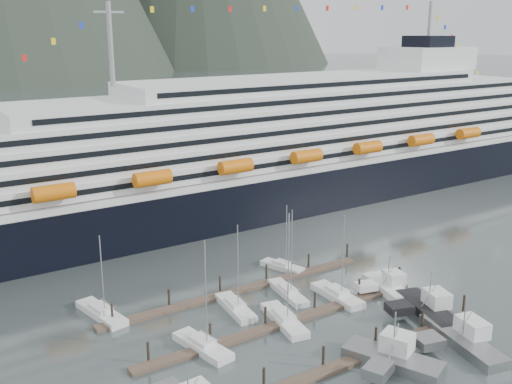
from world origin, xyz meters
TOP-DOWN VIEW (x-y plane):
  - ground at (0.00, 0.00)m, footprint 1600.00×1600.00m
  - cruise_ship at (30.03, 54.94)m, footprint 210.00×30.40m
  - dock_near at (-4.93, -9.95)m, footprint 48.18×2.28m
  - dock_mid at (-4.93, 3.05)m, footprint 48.18×2.28m
  - dock_far at (-4.93, 16.05)m, footprint 48.18×2.28m
  - sailboat_a at (-18.64, 3.28)m, footprint 4.50×10.29m
  - sailboat_b at (-5.22, 3.31)m, footprint 4.86×11.36m
  - sailboat_c at (-9.05, 10.60)m, footprint 3.96×10.24m
  - sailboat_d at (0.80, 10.66)m, footprint 4.05×10.57m
  - sailboat_e at (-26.66, 19.99)m, footprint 4.66×11.16m
  - sailboat_f at (6.36, 19.99)m, footprint 4.89×8.57m
  - sailboat_h at (6.64, 5.45)m, footprint 3.24×10.33m
  - trawler_b at (-0.42, -13.36)m, footprint 11.08×13.18m
  - trawler_c at (11.12, -14.80)m, footprint 10.94×14.97m
  - trawler_d at (14.23, -6.20)m, footprint 10.54×13.39m
  - trawler_e at (15.06, 2.95)m, footprint 8.69×11.10m

SIDE VIEW (x-z plane):
  - ground at x=0.00m, z-range 0.00..0.00m
  - dock_near at x=-4.93m, z-range -1.29..1.91m
  - dock_mid at x=-4.93m, z-range -1.29..1.91m
  - dock_far at x=-4.93m, z-range -1.29..1.91m
  - sailboat_f at x=6.36m, z-range -5.77..6.59m
  - sailboat_d at x=0.80m, z-range -7.08..7.92m
  - sailboat_e at x=-26.66m, z-range -6.31..7.17m
  - sailboat_c at x=-9.05m, z-range -6.80..7.67m
  - sailboat_h at x=6.64m, z-range -6.83..7.73m
  - sailboat_a at x=-18.64m, z-range -7.65..8.56m
  - sailboat_b at x=-5.22m, z-range -8.33..9.25m
  - trawler_e at x=15.06m, z-range -2.55..4.32m
  - trawler_c at x=11.12m, z-range -2.78..4.64m
  - trawler_d at x=14.23m, z-range -2.88..4.79m
  - trawler_b at x=-0.42m, z-range -3.11..5.12m
  - cruise_ship at x=30.03m, z-range -13.11..37.19m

